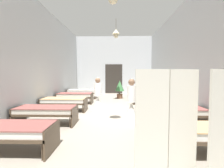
% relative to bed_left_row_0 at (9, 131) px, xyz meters
% --- Properties ---
extents(ground_plane, '(6.79, 14.05, 0.10)m').
position_rel_bed_left_row_0_xyz_m(ground_plane, '(2.05, 3.80, -0.49)').
color(ground_plane, '#9E9384').
extents(room_shell, '(6.59, 13.65, 4.70)m').
position_rel_bed_left_row_0_xyz_m(room_shell, '(2.05, 5.17, 1.91)').
color(room_shell, silver).
rests_on(room_shell, ground).
extents(bed_left_row_0, '(1.90, 0.84, 0.57)m').
position_rel_bed_left_row_0_xyz_m(bed_left_row_0, '(0.00, 0.00, 0.00)').
color(bed_left_row_0, '#473828').
rests_on(bed_left_row_0, ground).
extents(bed_right_row_0, '(1.90, 0.84, 0.57)m').
position_rel_bed_left_row_0_xyz_m(bed_right_row_0, '(4.09, 0.00, 0.00)').
color(bed_right_row_0, '#473828').
rests_on(bed_right_row_0, ground).
extents(bed_left_row_1, '(1.90, 0.84, 0.57)m').
position_rel_bed_left_row_0_xyz_m(bed_left_row_1, '(0.00, 1.90, 0.00)').
color(bed_left_row_1, '#473828').
rests_on(bed_left_row_1, ground).
extents(bed_right_row_1, '(1.90, 0.84, 0.57)m').
position_rel_bed_left_row_0_xyz_m(bed_right_row_1, '(4.09, 1.90, 0.00)').
color(bed_right_row_1, '#473828').
rests_on(bed_right_row_1, ground).
extents(bed_left_row_2, '(1.90, 0.84, 0.57)m').
position_rel_bed_left_row_0_xyz_m(bed_left_row_2, '(0.00, 3.80, 0.00)').
color(bed_left_row_2, '#473828').
rests_on(bed_left_row_2, ground).
extents(bed_right_row_2, '(1.90, 0.84, 0.57)m').
position_rel_bed_left_row_0_xyz_m(bed_right_row_2, '(4.09, 3.80, 0.00)').
color(bed_right_row_2, '#473828').
rests_on(bed_right_row_2, ground).
extents(bed_left_row_3, '(1.90, 0.84, 0.57)m').
position_rel_bed_left_row_0_xyz_m(bed_left_row_3, '(0.00, 5.70, 0.00)').
color(bed_left_row_3, '#473828').
rests_on(bed_left_row_3, ground).
extents(bed_right_row_3, '(1.90, 0.84, 0.57)m').
position_rel_bed_left_row_0_xyz_m(bed_right_row_3, '(4.09, 5.70, 0.00)').
color(bed_right_row_3, '#473828').
rests_on(bed_right_row_3, ground).
extents(bed_left_row_4, '(1.90, 0.84, 0.57)m').
position_rel_bed_left_row_0_xyz_m(bed_left_row_4, '(0.00, 7.60, 0.00)').
color(bed_left_row_4, '#473828').
rests_on(bed_left_row_4, ground).
extents(bed_right_row_4, '(1.90, 0.84, 0.57)m').
position_rel_bed_left_row_0_xyz_m(bed_right_row_4, '(4.09, 7.60, 0.00)').
color(bed_right_row_4, '#473828').
rests_on(bed_right_row_4, ground).
extents(nurse_near_aisle, '(0.52, 0.52, 1.49)m').
position_rel_bed_left_row_0_xyz_m(nurse_near_aisle, '(2.77, 2.11, 0.09)').
color(nurse_near_aisle, white).
rests_on(nurse_near_aisle, ground).
extents(nurse_mid_aisle, '(0.52, 0.52, 1.49)m').
position_rel_bed_left_row_0_xyz_m(nurse_mid_aisle, '(1.49, 3.54, 0.09)').
color(nurse_mid_aisle, white).
rests_on(nurse_mid_aisle, ground).
extents(patient_seated_primary, '(0.44, 0.44, 0.80)m').
position_rel_bed_left_row_0_xyz_m(patient_seated_primary, '(3.74, 7.63, 0.43)').
color(patient_seated_primary, gray).
rests_on(patient_seated_primary, bed_right_row_4).
extents(patient_seated_secondary, '(0.44, 0.44, 0.80)m').
position_rel_bed_left_row_0_xyz_m(patient_seated_secondary, '(3.74, 1.94, 0.43)').
color(patient_seated_secondary, slate).
rests_on(patient_seated_secondary, bed_right_row_1).
extents(potted_plant, '(0.58, 0.58, 1.19)m').
position_rel_bed_left_row_0_xyz_m(potted_plant, '(2.48, 7.59, 0.30)').
color(potted_plant, brown).
rests_on(potted_plant, ground).
extents(privacy_screen, '(1.23, 0.26, 1.70)m').
position_rel_bed_left_row_0_xyz_m(privacy_screen, '(3.14, -1.27, 0.41)').
color(privacy_screen, silver).
rests_on(privacy_screen, ground).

